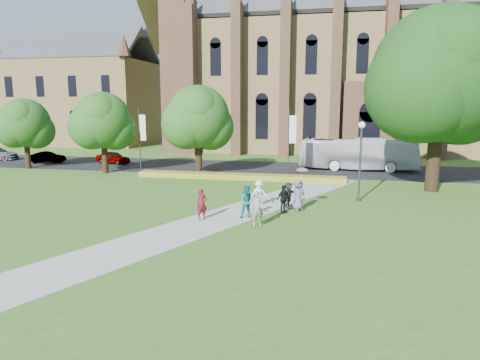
% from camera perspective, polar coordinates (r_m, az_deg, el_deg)
% --- Properties ---
extents(ground, '(160.00, 160.00, 0.00)m').
position_cam_1_polar(ground, '(23.77, -1.92, -5.38)').
color(ground, '#395C1B').
rests_on(ground, ground).
extents(road, '(160.00, 10.00, 0.02)m').
position_cam_1_polar(road, '(43.08, 4.36, 1.56)').
color(road, black).
rests_on(road, ground).
extents(footpath, '(15.58, 28.54, 0.04)m').
position_cam_1_polar(footpath, '(24.70, -1.37, -4.73)').
color(footpath, '#B2B2A8').
rests_on(footpath, ground).
extents(flower_hedge, '(18.00, 1.40, 0.45)m').
position_cam_1_polar(flower_hedge, '(36.74, -0.11, 0.47)').
color(flower_hedge, gold).
rests_on(flower_hedge, ground).
extents(cathedral, '(52.60, 18.25, 28.00)m').
position_cam_1_polar(cathedral, '(62.53, 16.48, 15.72)').
color(cathedral, brown).
rests_on(cathedral, ground).
extents(building_west, '(22.00, 14.00, 18.30)m').
position_cam_1_polar(building_west, '(75.46, -20.22, 11.59)').
color(building_west, brown).
rests_on(building_west, ground).
extents(streetlamp, '(0.44, 0.44, 5.24)m').
position_cam_1_polar(streetlamp, '(29.00, 15.78, 3.67)').
color(streetlamp, '#38383D').
rests_on(streetlamp, ground).
extents(large_tree, '(9.60, 9.60, 13.20)m').
position_cam_1_polar(large_tree, '(34.18, 25.13, 12.53)').
color(large_tree, '#332114').
rests_on(large_tree, ground).
extents(street_tree_0, '(5.20, 5.20, 7.50)m').
position_cam_1_polar(street_tree_0, '(41.65, -17.82, 7.55)').
color(street_tree_0, '#332114').
rests_on(street_tree_0, ground).
extents(street_tree_1, '(5.60, 5.60, 8.05)m').
position_cam_1_polar(street_tree_1, '(38.52, -5.60, 8.34)').
color(street_tree_1, '#332114').
rests_on(street_tree_1, ground).
extents(street_tree_2, '(4.80, 4.80, 6.95)m').
position_cam_1_polar(street_tree_2, '(47.52, -26.76, 6.79)').
color(street_tree_2, '#332114').
rests_on(street_tree_2, ground).
extents(banner_pole_0, '(0.70, 0.10, 6.00)m').
position_cam_1_polar(banner_pole_0, '(37.73, 6.67, 5.49)').
color(banner_pole_0, '#38383D').
rests_on(banner_pole_0, ground).
extents(banner_pole_1, '(0.70, 0.10, 6.00)m').
position_cam_1_polar(banner_pole_1, '(41.38, -13.11, 5.69)').
color(banner_pole_1, '#38383D').
rests_on(banner_pole_1, ground).
extents(tour_coach, '(11.30, 3.01, 3.12)m').
position_cam_1_polar(tour_coach, '(43.30, 15.46, 3.37)').
color(tour_coach, white).
rests_on(tour_coach, road).
extents(car_0, '(4.17, 2.57, 1.33)m').
position_cam_1_polar(car_0, '(48.38, -16.56, 2.90)').
color(car_0, gray).
rests_on(car_0, road).
extents(car_1, '(3.88, 2.07, 1.22)m').
position_cam_1_polar(car_1, '(51.51, -24.29, 2.78)').
color(car_1, gray).
rests_on(car_1, road).
extents(pedestrian_0, '(0.75, 0.71, 1.72)m').
position_cam_1_polar(pedestrian_0, '(23.63, -5.12, -3.26)').
color(pedestrian_0, '#5B141C').
rests_on(pedestrian_0, footpath).
extents(pedestrian_1, '(1.08, 0.96, 1.87)m').
position_cam_1_polar(pedestrian_1, '(23.78, 1.02, -2.95)').
color(pedestrian_1, '#187478').
rests_on(pedestrian_1, footpath).
extents(pedestrian_2, '(1.17, 0.88, 1.61)m').
position_cam_1_polar(pedestrian_2, '(26.73, 2.54, -1.80)').
color(pedestrian_2, white).
rests_on(pedestrian_2, footpath).
extents(pedestrian_3, '(0.90, 1.01, 1.64)m').
position_cam_1_polar(pedestrian_3, '(25.22, 5.79, -2.51)').
color(pedestrian_3, black).
rests_on(pedestrian_3, footpath).
extents(pedestrian_4, '(1.06, 1.02, 1.83)m').
position_cam_1_polar(pedestrian_4, '(25.99, 7.80, -1.97)').
color(pedestrian_4, slate).
rests_on(pedestrian_4, footpath).
extents(pedestrian_5, '(0.92, 1.49, 1.54)m').
position_cam_1_polar(pedestrian_5, '(26.70, 6.48, -1.94)').
color(pedestrian_5, '#29272E').
rests_on(pedestrian_5, footpath).
extents(pedestrian_6, '(0.80, 0.69, 1.85)m').
position_cam_1_polar(pedestrian_6, '(22.34, 2.36, -3.83)').
color(pedestrian_6, gray).
rests_on(pedestrian_6, footpath).
extents(parasol, '(0.76, 0.76, 0.65)m').
position_cam_1_polar(parasol, '(25.85, 8.28, 0.75)').
color(parasol, '#DD9C9D').
rests_on(parasol, pedestrian_4).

